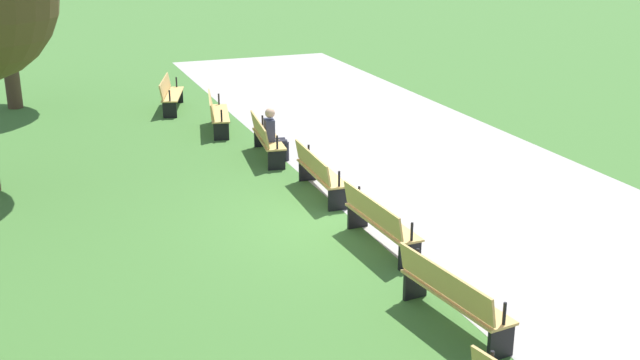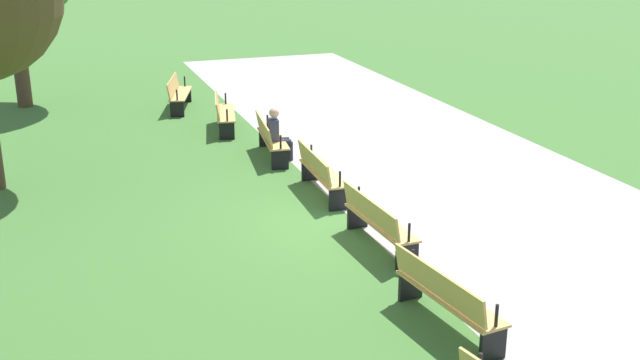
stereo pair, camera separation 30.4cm
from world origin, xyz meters
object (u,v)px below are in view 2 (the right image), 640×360
Objects in this scene: bench_0 at (178,93)px; bench_3 at (320,172)px; bench_1 at (223,112)px; bench_4 at (377,221)px; bench_2 at (270,137)px; bench_5 at (445,296)px; person_seated at (278,133)px.

bench_0 is 1.02× the size of bench_3.
bench_4 is at bearing 16.75° from bench_1.
bench_2 is at bearing -172.83° from bench_3.
bench_2 is 2.74m from bench_3.
bench_5 is (13.54, 1.13, 0.00)m from bench_0.
bench_1 is at bearing -161.86° from person_seated.
bench_2 is 1.00× the size of bench_5.
bench_4 is 5.23m from person_seated.
bench_0 is 5.47m from bench_2.
bench_1 is 10.90m from bench_5.
person_seated reaches higher than bench_0.
bench_5 is 7.95m from person_seated.
bench_5 is (8.19, -0.00, 0.00)m from bench_2.
bench_1 is at bearing -177.62° from bench_4.
bench_3 is at bearing 170.43° from bench_5.
bench_1 is (2.65, 0.68, 0.00)m from bench_0.
bench_2 is 0.31m from person_seated.
bench_2 is 1.01× the size of bench_3.
bench_0 and bench_5 have the same top height.
bench_0 is at bearing 177.58° from bench_5.
bench_1 is 5.47m from bench_3.
bench_0 and bench_2 have the same top height.
bench_2 is 5.47m from bench_4.
bench_0 and bench_4 have the same top height.
bench_4 is (5.47, 0.23, 0.00)m from bench_2.
bench_4 is (2.74, 0.00, 0.00)m from bench_3.
bench_1 is at bearing 175.20° from bench_5.
bench_2 is (5.35, 1.13, 0.00)m from bench_0.
bench_4 is 0.99× the size of bench_5.
bench_0 is at bearing -153.70° from bench_1.
bench_3 is 2.49m from person_seated.
bench_5 is at bearing 7.19° from bench_2.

